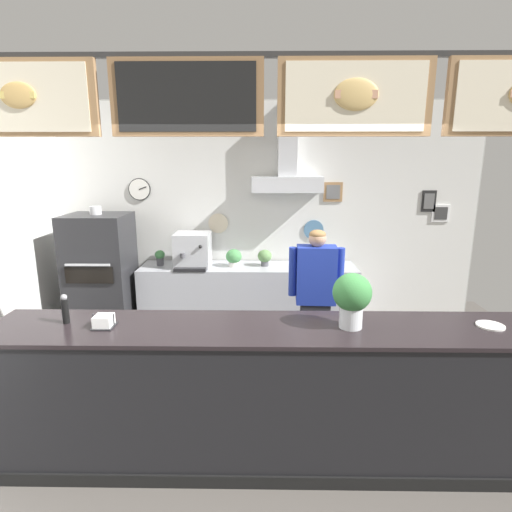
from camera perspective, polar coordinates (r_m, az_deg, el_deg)
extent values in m
plane|color=#514C47|center=(3.75, 1.72, -23.68)|extent=(6.80, 6.80, 0.00)
cube|color=#9E9E99|center=(5.64, 1.45, 5.60)|extent=(5.67, 0.12, 3.01)
cube|color=silver|center=(5.57, 1.46, 5.51)|extent=(5.63, 0.01, 2.97)
cylinder|color=black|center=(5.76, -15.91, 8.92)|extent=(0.29, 0.02, 0.29)
cylinder|color=white|center=(5.75, -15.94, 8.91)|extent=(0.27, 0.01, 0.27)
cube|color=black|center=(5.73, -15.51, 9.10)|extent=(0.10, 0.01, 0.05)
cylinder|color=beige|center=(5.60, -5.29, 4.56)|extent=(0.27, 0.02, 0.27)
cylinder|color=teal|center=(5.63, 8.02, 3.63)|extent=(0.27, 0.02, 0.27)
cube|color=white|center=(6.05, 24.33, 5.45)|extent=(0.23, 0.02, 0.23)
cube|color=#333333|center=(6.04, 24.36, 5.44)|extent=(0.17, 0.01, 0.17)
cube|color=#997047|center=(5.60, 10.68, 8.76)|extent=(0.25, 0.02, 0.26)
cube|color=slate|center=(5.59, 10.70, 8.75)|extent=(0.18, 0.01, 0.18)
cube|color=black|center=(5.96, 22.92, 7.05)|extent=(0.19, 0.02, 0.28)
cube|color=#5D5D5D|center=(5.95, 22.96, 7.04)|extent=(0.13, 0.01, 0.20)
cube|color=silver|center=(5.39, 4.35, 9.92)|extent=(0.91, 0.32, 0.20)
cube|color=silver|center=(5.42, 4.43, 15.83)|extent=(0.24, 0.24, 0.92)
cube|color=#2D2D2D|center=(3.19, 2.10, 26.20)|extent=(4.75, 0.04, 0.04)
cube|color=#9E754C|center=(3.55, -29.85, 18.53)|extent=(1.09, 0.05, 0.53)
cube|color=#F2E5C6|center=(3.53, -30.09, 18.56)|extent=(0.98, 0.01, 0.47)
ellipsoid|color=#DBAD60|center=(3.52, -30.22, 18.78)|extent=(0.26, 0.04, 0.18)
cube|color=#E5C666|center=(3.51, -30.29, 18.79)|extent=(0.25, 0.01, 0.05)
cube|color=olive|center=(3.15, -9.57, 20.91)|extent=(1.09, 0.05, 0.53)
cube|color=black|center=(3.13, -9.66, 20.98)|extent=(0.98, 0.01, 0.47)
cube|color=#9E754C|center=(3.18, 13.59, 20.68)|extent=(1.09, 0.05, 0.53)
cube|color=#F2E5C6|center=(3.15, 13.71, 20.74)|extent=(0.98, 0.01, 0.47)
ellipsoid|color=#E5BC70|center=(3.14, 13.77, 21.01)|extent=(0.31, 0.04, 0.22)
cube|color=tan|center=(3.13, 13.80, 21.03)|extent=(0.30, 0.01, 0.06)
cube|color=black|center=(3.24, 1.85, -18.91)|extent=(4.01, 0.62, 1.05)
cube|color=black|center=(2.99, 1.93, -10.09)|extent=(4.09, 0.65, 0.03)
cube|color=black|center=(3.27, 1.89, -28.99)|extent=(4.01, 0.02, 0.10)
cube|color=#A3A5AD|center=(5.49, -1.07, -5.94)|extent=(2.81, 0.61, 0.90)
cube|color=gray|center=(5.59, -1.06, -8.73)|extent=(2.67, 0.56, 0.02)
cube|color=#232326|center=(5.56, -20.71, -2.79)|extent=(0.75, 0.68, 1.60)
cube|color=black|center=(5.21, -22.22, -2.49)|extent=(0.57, 0.02, 0.20)
cube|color=silver|center=(5.16, -22.42, -1.15)|extent=(0.53, 0.02, 0.02)
cylinder|color=silver|center=(5.40, -21.44, 5.94)|extent=(0.14, 0.14, 0.10)
cube|color=#232328|center=(4.39, 8.06, -11.56)|extent=(0.30, 0.21, 0.84)
cube|color=#1E339E|center=(4.15, 8.37, -2.59)|extent=(0.40, 0.24, 0.58)
cylinder|color=#1E339E|center=(4.17, 11.62, -2.23)|extent=(0.08, 0.08, 0.50)
cylinder|color=#1E339E|center=(4.13, 5.12, -2.17)|extent=(0.08, 0.08, 0.50)
sphere|color=tan|center=(4.07, 8.55, 2.44)|extent=(0.17, 0.17, 0.17)
ellipsoid|color=olive|center=(4.06, 8.56, 2.98)|extent=(0.16, 0.16, 0.10)
cube|color=#B7BABF|center=(5.37, -8.80, 0.87)|extent=(0.45, 0.41, 0.44)
cylinder|color=#4C4C51|center=(5.16, -10.20, 0.07)|extent=(0.06, 0.06, 0.06)
cube|color=black|center=(5.18, -9.17, -1.88)|extent=(0.40, 0.10, 0.04)
sphere|color=black|center=(5.11, -7.77, 1.29)|extent=(0.04, 0.04, 0.04)
cylinder|color=beige|center=(5.35, -3.10, -1.12)|extent=(0.14, 0.14, 0.06)
ellipsoid|color=#47894C|center=(5.32, -3.11, -0.04)|extent=(0.21, 0.21, 0.19)
cylinder|color=#4C4C51|center=(5.36, 1.22, -1.03)|extent=(0.10, 0.10, 0.07)
ellipsoid|color=#5B844C|center=(5.34, 1.22, 0.00)|extent=(0.18, 0.18, 0.17)
cylinder|color=#4C4C51|center=(5.54, -13.19, -0.77)|extent=(0.09, 0.09, 0.10)
ellipsoid|color=#47894C|center=(5.52, -13.24, 0.19)|extent=(0.13, 0.13, 0.12)
cylinder|color=beige|center=(5.40, 9.23, -1.03)|extent=(0.11, 0.11, 0.08)
ellipsoid|color=#5B844C|center=(5.37, 9.27, 0.08)|extent=(0.19, 0.19, 0.17)
cylinder|color=silver|center=(3.02, 13.07, -8.17)|extent=(0.17, 0.17, 0.17)
cylinder|color=gray|center=(3.04, 13.01, -9.10)|extent=(0.15, 0.15, 0.05)
ellipsoid|color=#387A3D|center=(2.96, 13.24, -4.95)|extent=(0.27, 0.27, 0.27)
cube|color=#262628|center=(3.17, -20.38, -9.16)|extent=(0.15, 0.15, 0.01)
cylinder|color=#262628|center=(3.18, -21.68, -8.32)|extent=(0.01, 0.01, 0.10)
cylinder|color=#262628|center=(3.13, -19.19, -8.47)|extent=(0.01, 0.01, 0.10)
cube|color=white|center=(3.16, -20.44, -8.48)|extent=(0.12, 0.12, 0.08)
cylinder|color=white|center=(3.43, 29.85, -8.40)|extent=(0.19, 0.19, 0.01)
cylinder|color=black|center=(3.32, -25.01, -6.99)|extent=(0.05, 0.05, 0.18)
sphere|color=gray|center=(3.29, -25.19, -5.22)|extent=(0.05, 0.05, 0.05)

